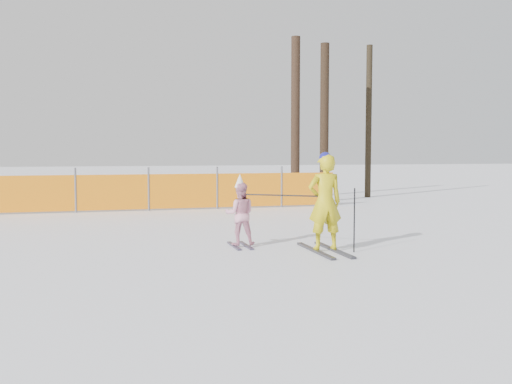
% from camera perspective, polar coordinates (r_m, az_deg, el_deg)
% --- Properties ---
extents(ground, '(120.00, 120.00, 0.00)m').
position_cam_1_polar(ground, '(9.44, 0.80, -6.28)').
color(ground, white).
rests_on(ground, ground).
extents(adult, '(0.61, 1.60, 1.69)m').
position_cam_1_polar(adult, '(9.69, 6.91, -1.04)').
color(adult, black).
rests_on(adult, ground).
extents(child, '(0.61, 0.86, 1.30)m').
position_cam_1_polar(child, '(10.15, -1.62, -2.15)').
color(child, black).
rests_on(child, ground).
extents(ski_poles, '(1.63, 1.02, 1.09)m').
position_cam_1_polar(ski_poles, '(9.78, 5.84, -1.45)').
color(ski_poles, black).
rests_on(ski_poles, ground).
extents(safety_fence, '(17.71, 0.06, 1.25)m').
position_cam_1_polar(safety_fence, '(16.67, -21.82, -0.15)').
color(safety_fence, '#595960').
rests_on(safety_fence, ground).
extents(tree_trunks, '(2.98, 2.06, 5.86)m').
position_cam_1_polar(tree_trunks, '(20.61, 6.42, 7.14)').
color(tree_trunks, '#302015').
rests_on(tree_trunks, ground).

